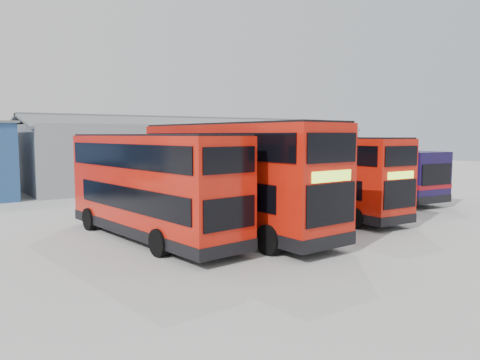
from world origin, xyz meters
TOP-DOWN VIEW (x-y plane):
  - ground_plane at (0.00, 0.00)m, footprint 120.00×120.00m
  - maintenance_shed at (8.00, 20.00)m, footprint 30.50×12.00m
  - double_decker_left at (-5.40, -0.57)m, footprint 3.52×10.29m
  - double_decker_centre at (-1.90, -1.26)m, footprint 3.38×11.33m
  - double_decker_right at (4.39, -0.33)m, footprint 2.72×9.83m
  - single_decker_blue at (11.53, 3.49)m, footprint 3.79×12.23m

SIDE VIEW (x-z plane):
  - ground_plane at x=0.00m, z-range 0.00..0.00m
  - single_decker_blue at x=11.53m, z-range -0.01..3.25m
  - double_decker_right at x=4.39m, z-range -0.01..4.12m
  - double_decker_left at x=-5.40m, z-range -0.01..4.26m
  - double_decker_centre at x=-1.90m, z-range -0.01..4.72m
  - maintenance_shed at x=8.00m, z-range -0.34..5.55m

